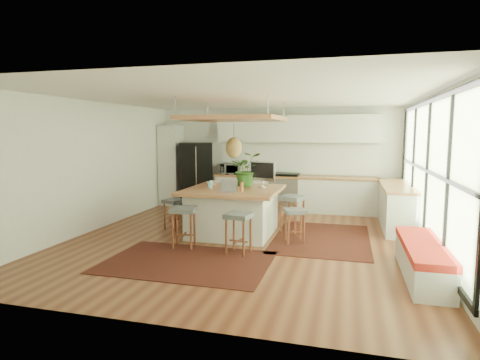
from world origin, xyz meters
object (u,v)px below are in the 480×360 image
(stool_near_right, at_px, (239,233))
(stool_left_side, at_px, (174,213))
(stool_near_left, at_px, (184,228))
(microwave, at_px, (230,168))
(fridge, at_px, (197,173))
(monitor, at_px, (262,175))
(island, at_px, (233,211))
(laptop, at_px, (227,186))
(stool_right_front, at_px, (295,224))
(island_plant, at_px, (246,173))
(stool_right_back, at_px, (292,215))

(stool_near_right, xyz_separation_m, stool_left_side, (-1.77, 1.29, 0.00))
(stool_near_left, bearing_deg, microwave, 93.96)
(fridge, xyz_separation_m, stool_left_side, (0.55, -2.71, -0.57))
(stool_near_left, relative_size, monitor, 1.24)
(fridge, bearing_deg, stool_near_left, -90.98)
(fridge, height_order, island, fridge)
(stool_near_right, xyz_separation_m, microwave, (-1.32, 3.95, 0.75))
(stool_left_side, bearing_deg, laptop, -20.84)
(stool_right_front, distance_m, island_plant, 1.62)
(fridge, xyz_separation_m, island, (1.86, -2.74, -0.46))
(stool_right_back, height_order, laptop, laptop)
(island, height_order, stool_left_side, island)
(stool_right_back, relative_size, microwave, 1.40)
(island_plant, bearing_deg, stool_near_right, -80.10)
(island, distance_m, stool_near_left, 1.29)
(stool_near_right, relative_size, laptop, 2.02)
(laptop, height_order, monitor, monitor)
(fridge, relative_size, island_plant, 2.49)
(stool_right_back, distance_m, island_plant, 1.29)
(stool_near_left, distance_m, laptop, 1.14)
(stool_right_back, xyz_separation_m, monitor, (-0.60, -0.17, 0.83))
(stool_right_front, bearing_deg, laptop, -173.80)
(island, relative_size, stool_near_right, 2.65)
(stool_near_right, bearing_deg, stool_right_back, 69.06)
(microwave, bearing_deg, fridge, 165.96)
(laptop, bearing_deg, fridge, 122.79)
(stool_near_right, height_order, stool_left_side, stool_near_right)
(stool_near_right, relative_size, island_plant, 0.98)
(stool_near_right, distance_m, stool_left_side, 2.19)
(island, relative_size, microwave, 3.45)
(microwave, distance_m, island_plant, 2.47)
(monitor, bearing_deg, stool_near_right, -74.62)
(fridge, height_order, laptop, fridge)
(fridge, distance_m, island, 3.34)
(stool_left_side, bearing_deg, island, -1.60)
(stool_near_right, xyz_separation_m, monitor, (0.07, 1.58, 0.83))
(stool_near_right, height_order, island_plant, island_plant)
(island, relative_size, stool_right_front, 2.90)
(stool_right_back, bearing_deg, stool_right_front, -78.98)
(stool_right_front, distance_m, monitor, 1.30)
(stool_right_front, xyz_separation_m, island_plant, (-1.13, 0.78, 0.85))
(stool_near_right, bearing_deg, laptop, 119.11)
(stool_near_right, height_order, stool_right_back, stool_right_back)
(island, xyz_separation_m, stool_near_left, (-0.59, -1.14, -0.11))
(microwave, height_order, island_plant, island_plant)
(fridge, distance_m, stool_right_back, 3.78)
(stool_right_front, bearing_deg, island_plant, 145.24)
(island, bearing_deg, stool_right_front, -14.41)
(fridge, xyz_separation_m, laptop, (1.88, -3.21, 0.12))
(stool_left_side, bearing_deg, stool_near_left, -58.58)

